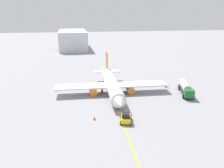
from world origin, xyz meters
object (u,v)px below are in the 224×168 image
Objects in this scene: airplane at (112,85)px; fuel_tanker at (186,88)px; safety_cone_nose at (94,118)px; refueling_worker at (166,85)px; pushback_tug at (126,118)px.

airplane is 20.65m from fuel_tanker.
airplane reaches higher than safety_cone_nose.
fuel_tanker is 29.14m from safety_cone_nose.
airplane is 16.58m from safety_cone_nose.
fuel_tanker reaches higher than refueling_worker.
pushback_tug reaches higher than refueling_worker.
refueling_worker is (-3.01, 17.05, -1.76)m from airplane.
refueling_worker is 29.49m from safety_cone_nose.
pushback_tug is (14.16, -20.11, -0.72)m from fuel_tanker.
airplane is 17.42m from pushback_tug.
fuel_tanker is (3.19, 20.39, -0.85)m from airplane.
fuel_tanker is 15.26× the size of safety_cone_nose.
pushback_tug is at bearing -54.86° from fuel_tanker.
pushback_tug is at bearing 71.81° from safety_cone_nose.
safety_cone_nose is at bearing -51.73° from refueling_worker.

